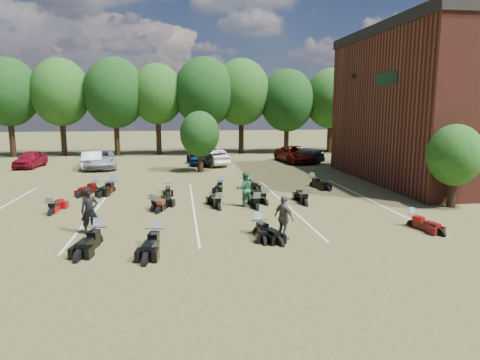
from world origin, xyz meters
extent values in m
plane|color=brown|center=(0.00, 0.00, 0.00)|extent=(160.00, 160.00, 0.00)
imported|color=maroon|center=(-16.64, 20.15, 0.74)|extent=(2.08, 4.44, 1.47)
imported|color=silver|center=(-11.09, 18.67, 0.77)|extent=(2.26, 4.83, 1.53)
imported|color=#909298|center=(-10.56, 18.75, 0.80)|extent=(3.72, 6.19, 1.61)
imported|color=black|center=(-1.26, 19.82, 0.77)|extent=(3.94, 5.73, 1.54)
imported|color=navy|center=(-1.40, 19.90, 0.70)|extent=(3.19, 4.43, 1.40)
imported|color=beige|center=(-0.67, 19.16, 0.73)|extent=(2.82, 4.66, 1.45)
imported|color=#4E0804|center=(7.30, 20.36, 0.78)|extent=(3.22, 5.88, 1.56)
imported|color=#36363B|center=(8.12, 20.40, 0.69)|extent=(3.73, 5.10, 1.37)
imported|color=black|center=(-7.41, -1.38, 0.96)|extent=(0.82, 0.67, 1.93)
imported|color=#256439|center=(-0.28, 2.69, 0.93)|extent=(0.96, 0.78, 1.85)
imported|color=#565249|center=(0.37, -3.31, 0.90)|extent=(0.89, 1.14, 1.80)
cube|color=black|center=(9.35, 12.00, 7.50)|extent=(0.30, 0.40, 0.30)
cube|color=black|center=(9.47, 7.00, 7.00)|extent=(0.06, 3.00, 0.80)
cylinder|color=black|center=(-21.00, 29.00, 2.04)|extent=(0.58, 0.58, 4.08)
ellipsoid|color=#1E4C19|center=(-21.00, 29.00, 6.33)|extent=(6.00, 6.00, 6.90)
cylinder|color=black|center=(-16.00, 29.00, 2.04)|extent=(0.58, 0.58, 4.08)
ellipsoid|color=#1E4C19|center=(-16.00, 29.00, 6.33)|extent=(6.00, 6.00, 6.90)
cylinder|color=black|center=(-11.00, 29.00, 2.04)|extent=(0.57, 0.58, 4.08)
ellipsoid|color=#1E4C19|center=(-11.00, 29.00, 6.33)|extent=(6.00, 6.00, 6.90)
cylinder|color=black|center=(-6.00, 29.00, 2.04)|extent=(0.57, 0.58, 4.08)
ellipsoid|color=#1E4C19|center=(-6.00, 29.00, 6.33)|extent=(6.00, 6.00, 6.90)
cylinder|color=black|center=(-1.00, 29.00, 2.04)|extent=(0.58, 0.58, 4.08)
ellipsoid|color=#1E4C19|center=(-1.00, 29.00, 6.33)|extent=(6.00, 6.00, 6.90)
cylinder|color=black|center=(4.00, 29.00, 2.04)|extent=(0.57, 0.58, 4.08)
ellipsoid|color=#1E4C19|center=(4.00, 29.00, 6.33)|extent=(6.00, 6.00, 6.90)
cylinder|color=black|center=(9.00, 29.00, 2.04)|extent=(0.57, 0.58, 4.08)
ellipsoid|color=#1E4C19|center=(9.00, 29.00, 6.33)|extent=(6.00, 6.00, 6.90)
cylinder|color=black|center=(14.00, 29.00, 2.04)|extent=(0.57, 0.58, 4.08)
ellipsoid|color=#1E4C19|center=(14.00, 29.00, 6.33)|extent=(6.00, 6.00, 6.90)
cylinder|color=black|center=(19.00, 29.00, 2.04)|extent=(0.58, 0.58, 4.08)
ellipsoid|color=#1E4C19|center=(19.00, 29.00, 6.33)|extent=(6.00, 6.00, 6.90)
cylinder|color=black|center=(24.00, 29.00, 2.04)|extent=(0.58, 0.58, 4.08)
ellipsoid|color=#1E4C19|center=(24.00, 29.00, 6.33)|extent=(6.00, 6.00, 6.90)
cylinder|color=black|center=(10.50, 1.00, 0.85)|extent=(0.24, 0.24, 1.71)
sphere|color=#1E4C19|center=(10.50, 1.00, 2.76)|extent=(2.80, 2.80, 2.80)
cylinder|color=black|center=(-2.00, 15.50, 0.95)|extent=(0.24, 0.24, 1.90)
sphere|color=#1E4C19|center=(-2.00, 15.50, 3.10)|extent=(3.20, 3.20, 3.20)
cube|color=silver|center=(-8.00, 3.00, 0.01)|extent=(0.10, 14.00, 0.01)
cube|color=silver|center=(-3.00, 3.00, 0.01)|extent=(0.10, 14.00, 0.01)
cube|color=silver|center=(2.00, 3.00, 0.01)|extent=(0.10, 14.00, 0.01)
cube|color=silver|center=(7.00, 3.00, 0.01)|extent=(0.10, 14.00, 0.01)
camera|label=1|loc=(-3.66, -19.28, 5.18)|focal=32.00mm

